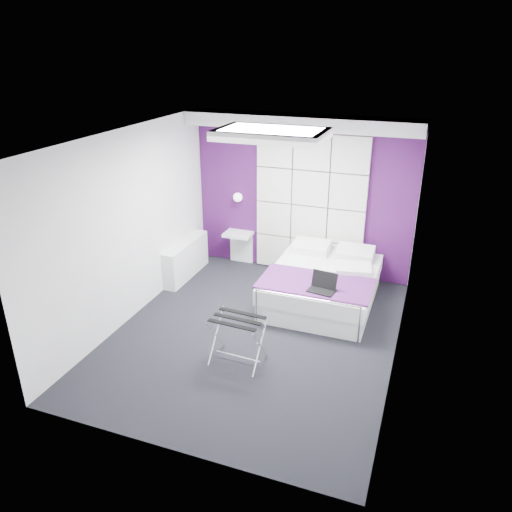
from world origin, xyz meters
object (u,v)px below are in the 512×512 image
at_px(luggage_rack, 238,340).
at_px(laptop, 322,286).
at_px(bed, 323,285).
at_px(radiator, 186,259).
at_px(wall_lamp, 239,197).
at_px(nightstand, 238,234).

xyz_separation_m(luggage_rack, laptop, (0.74, 1.20, 0.29)).
bearing_deg(bed, radiator, 177.48).
relative_size(wall_lamp, nightstand, 0.32).
distance_m(nightstand, luggage_rack, 2.88).
relative_size(bed, laptop, 5.35).
bearing_deg(luggage_rack, radiator, 134.40).
height_order(luggage_rack, laptop, laptop).
distance_m(nightstand, laptop, 2.33).
height_order(nightstand, luggage_rack, luggage_rack).
height_order(wall_lamp, luggage_rack, wall_lamp).
bearing_deg(luggage_rack, laptop, 61.28).
relative_size(wall_lamp, luggage_rack, 0.25).
distance_m(wall_lamp, luggage_rack, 3.05).
xyz_separation_m(bed, nightstand, (-1.68, 0.82, 0.29)).
bearing_deg(bed, wall_lamp, 152.78).
relative_size(wall_lamp, bed, 0.08).
distance_m(radiator, laptop, 2.57).
height_order(bed, luggage_rack, bed).
bearing_deg(nightstand, bed, -26.14).
relative_size(bed, luggage_rack, 3.10).
bearing_deg(laptop, wall_lamp, 149.30).
bearing_deg(laptop, bed, 110.68).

